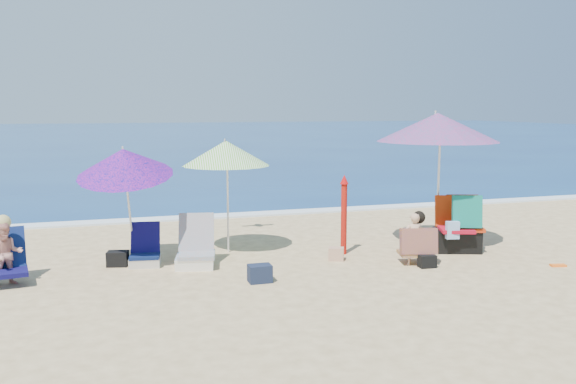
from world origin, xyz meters
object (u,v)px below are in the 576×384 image
object	(u,v)px
chair_navy	(145,254)
camp_chair_left	(451,235)
umbrella_turquoise	(438,127)
chair_rainbow	(196,253)
camp_chair_right	(464,231)
person_center	(416,239)
umbrella_blue	(124,162)
umbrella_striped	(226,153)
furled_umbrella	(344,211)
person_left	(6,253)

from	to	relation	value
chair_navy	camp_chair_left	xyz separation A→B (m)	(5.01, -0.60, 0.11)
umbrella_turquoise	chair_rainbow	distance (m)	4.56
chair_navy	camp_chair_right	distance (m)	5.24
chair_navy	person_center	world-z (taller)	person_center
umbrella_blue	person_center	size ratio (longest dim) A/B	2.38
camp_chair_left	chair_navy	bearing A→B (deg)	173.14
camp_chair_left	umbrella_striped	bearing A→B (deg)	164.40
furled_umbrella	camp_chair_left	distance (m)	1.90
camp_chair_left	person_center	size ratio (longest dim) A/B	1.13
person_center	chair_navy	bearing A→B (deg)	163.01
umbrella_blue	umbrella_striped	bearing A→B (deg)	15.06
umbrella_turquoise	furled_umbrella	world-z (taller)	umbrella_turquoise
umbrella_blue	furled_umbrella	world-z (taller)	umbrella_blue
chair_rainbow	camp_chair_right	xyz separation A→B (m)	(4.46, -0.39, 0.15)
chair_navy	person_left	distance (m)	1.97
umbrella_turquoise	furled_umbrella	distance (m)	2.16
umbrella_striped	furled_umbrella	world-z (taller)	umbrella_striped
umbrella_turquoise	camp_chair_left	bearing A→B (deg)	-70.75
camp_chair_right	umbrella_blue	bearing A→B (deg)	173.04
umbrella_turquoise	chair_rainbow	world-z (taller)	umbrella_turquoise
umbrella_turquoise	umbrella_blue	size ratio (longest dim) A/B	1.21
camp_chair_left	camp_chair_right	bearing A→B (deg)	-26.28
umbrella_striped	camp_chair_left	distance (m)	4.02
chair_navy	chair_rainbow	world-z (taller)	chair_rainbow
umbrella_striped	chair_navy	distance (m)	2.08
chair_navy	chair_rainbow	distance (m)	0.80
chair_rainbow	umbrella_blue	bearing A→B (deg)	164.24
camp_chair_right	person_left	bearing A→B (deg)	178.37
chair_navy	camp_chair_left	distance (m)	5.05
chair_rainbow	camp_chair_right	size ratio (longest dim) A/B	0.80
umbrella_blue	person_left	size ratio (longest dim) A/B	2.04
chair_rainbow	chair_navy	bearing A→B (deg)	157.25
umbrella_striped	person_center	bearing A→B (deg)	-31.92
person_center	person_left	xyz separation A→B (m)	(-5.88, 0.73, 0.04)
camp_chair_left	person_center	xyz separation A→B (m)	(-1.02, -0.62, 0.12)
umbrella_turquoise	camp_chair_left	size ratio (longest dim) A/B	2.53
umbrella_blue	person_center	world-z (taller)	umbrella_blue
chair_rainbow	camp_chair_left	bearing A→B (deg)	-3.94
chair_rainbow	person_left	size ratio (longest dim) A/B	0.82
umbrella_turquoise	person_left	world-z (taller)	umbrella_turquoise
furled_umbrella	chair_navy	distance (m)	3.26
umbrella_turquoise	umbrella_striped	xyz separation A→B (m)	(-3.52, 0.67, -0.41)
umbrella_turquoise	chair_navy	xyz separation A→B (m)	(-4.89, 0.26, -1.91)
umbrella_blue	person_center	bearing A→B (deg)	-15.66
camp_chair_left	furled_umbrella	bearing A→B (deg)	168.65
umbrella_blue	person_left	world-z (taller)	umbrella_blue
umbrella_turquoise	umbrella_striped	world-z (taller)	umbrella_turquoise
umbrella_striped	umbrella_blue	bearing A→B (deg)	-164.94
umbrella_striped	furled_umbrella	size ratio (longest dim) A/B	1.44
chair_rainbow	person_center	world-z (taller)	person_center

